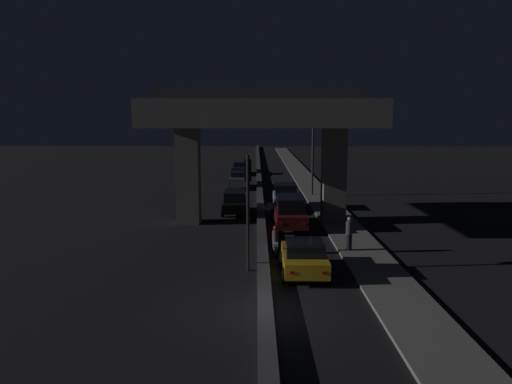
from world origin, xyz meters
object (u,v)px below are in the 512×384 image
Objects in this scene: car_taxi_yellow_lead at (302,257)px; motorcycle_blue_filtering_mid at (269,210)px; street_lamp at (307,144)px; car_black_lead_oncoming at (233,202)px; car_white_third at (283,196)px; car_grey_second_oncoming at (237,179)px; pedestrian_on_sidewalk at (347,233)px; traffic_light_left_of_median at (246,192)px; car_dark_blue_third_oncoming at (239,168)px; car_dark_red_second at (288,211)px; motorcycle_white_filtering_near at (273,242)px.

motorcycle_blue_filtering_mid is (-1.08, 11.79, -0.18)m from car_taxi_yellow_lead.
street_lamp is 1.88× the size of car_taxi_yellow_lead.
car_white_third is at bearing 114.23° from car_black_lead_oncoming.
car_grey_second_oncoming is (-3.77, 11.10, -0.13)m from car_white_third.
car_grey_second_oncoming is 24.06m from pedestrian_on_sidewalk.
car_black_lead_oncoming is at bearing 116.02° from car_white_third.
car_taxi_yellow_lead is (2.43, -0.58, -2.73)m from traffic_light_left_of_median.
car_dark_blue_third_oncoming is at bearing 10.49° from car_white_third.
car_black_lead_oncoming is (-1.15, 13.28, -2.67)m from traffic_light_left_of_median.
car_dark_red_second is 1.05× the size of car_black_lead_oncoming.
traffic_light_left_of_median is 1.28× the size of car_white_third.
car_taxi_yellow_lead reaches higher than car_dark_blue_third_oncoming.
traffic_light_left_of_median is 21.77m from street_lamp.
car_dark_red_second is at bearing -10.20° from motorcycle_white_filtering_near.
street_lamp is 4.12× the size of motorcycle_blue_filtering_mid.
pedestrian_on_sidewalk is at bearing 29.93° from traffic_light_left_of_median.
pedestrian_on_sidewalk is at bearing -156.44° from motorcycle_blue_filtering_mid.
car_taxi_yellow_lead is at bearing -159.93° from motorcycle_white_filtering_near.
pedestrian_on_sidewalk is (6.26, -23.24, 0.17)m from car_grey_second_oncoming.
motorcycle_blue_filtering_mid is (1.34, 11.21, -2.92)m from traffic_light_left_of_median.
car_dark_red_second reaches higher than car_grey_second_oncoming.
street_lamp reaches higher than motorcycle_blue_filtering_mid.
motorcycle_white_filtering_near is (-1.21, -12.46, -0.32)m from car_white_third.
traffic_light_left_of_median reaches higher than car_white_third.
car_black_lead_oncoming is at bearing 15.19° from car_taxi_yellow_lead.
car_taxi_yellow_lead is 0.89× the size of car_dark_red_second.
traffic_light_left_of_median is 1.08× the size of car_dark_blue_third_oncoming.
car_taxi_yellow_lead is 9.07m from car_dark_red_second.
pedestrian_on_sidewalk is (5.02, 2.89, -2.51)m from traffic_light_left_of_median.
car_white_third is 0.85× the size of car_dark_blue_third_oncoming.
car_dark_blue_third_oncoming is (-3.96, 22.72, -0.21)m from car_white_third.
car_black_lead_oncoming is (-3.58, 4.79, -0.22)m from car_dark_red_second.
street_lamp reaches higher than car_taxi_yellow_lead.
car_black_lead_oncoming is 10.99m from motorcycle_white_filtering_near.
street_lamp reaches higher than motorcycle_white_filtering_near.
street_lamp is 4.19× the size of motorcycle_white_filtering_near.
car_white_third is 12.52m from motorcycle_white_filtering_near.
traffic_light_left_of_median is 2.83× the size of motorcycle_blue_filtering_mid.
pedestrian_on_sidewalk is (3.70, 0.32, 0.37)m from motorcycle_white_filtering_near.
street_lamp is at bearing -19.69° from motorcycle_blue_filtering_mid.
car_dark_red_second is 5.99m from car_black_lead_oncoming.
car_black_lead_oncoming is at bearing 13.49° from motorcycle_white_filtering_near.
street_lamp is 1.68× the size of car_dark_red_second.
car_dark_blue_third_oncoming is 35.45m from pedestrian_on_sidewalk.
car_black_lead_oncoming is at bearing 36.50° from car_dark_red_second.
car_grey_second_oncoming is 23.69m from motorcycle_white_filtering_near.
car_taxi_yellow_lead is 15.61m from car_white_third.
car_grey_second_oncoming is at bearing 11.50° from car_dark_red_second.
car_dark_red_second reaches higher than pedestrian_on_sidewalk.
motorcycle_blue_filtering_mid is at bearing -109.44° from street_lamp.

